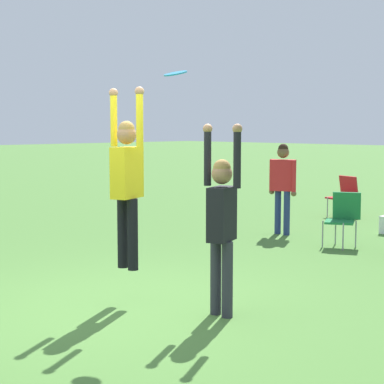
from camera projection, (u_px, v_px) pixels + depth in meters
ground_plane at (126, 307)px, 7.28m from camera, size 120.00×120.00×0.00m
person_jumping at (127, 174)px, 7.32m from camera, size 0.57×0.46×2.08m
person_defending at (222, 216)px, 6.84m from camera, size 0.53×0.42×2.07m
frisbee at (175, 73)px, 6.96m from camera, size 0.26×0.25×0.08m
camping_chair_2 at (345, 193)px, 14.54m from camera, size 0.68×0.73×0.92m
camping_chair_5 at (343, 215)px, 10.90m from camera, size 0.64×0.70×0.93m
person_spectator_far at (283, 180)px, 12.09m from camera, size 0.62×0.37×1.72m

